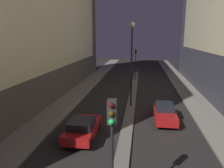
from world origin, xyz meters
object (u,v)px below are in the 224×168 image
at_px(traffic_light_mid, 136,58).
at_px(traffic_light_near, 112,134).
at_px(car_right_lane, 165,113).
at_px(street_lamp, 132,54).
at_px(car_left_lane, 83,128).

bearing_deg(traffic_light_mid, traffic_light_near, -90.00).
bearing_deg(traffic_light_mid, car_right_lane, -80.10).
distance_m(street_lamp, car_left_lane, 9.16).
bearing_deg(car_right_lane, traffic_light_near, -105.56).
distance_m(traffic_light_near, traffic_light_mid, 27.94).
relative_size(traffic_light_mid, car_right_lane, 1.11).
height_order(traffic_light_near, car_left_lane, traffic_light_near).
height_order(car_left_lane, car_right_lane, car_right_lane).
distance_m(traffic_light_near, street_lamp, 14.17).
distance_m(traffic_light_near, car_right_lane, 11.55).
xyz_separation_m(traffic_light_mid, car_left_lane, (-3.00, -21.18, -2.91)).
height_order(street_lamp, car_left_lane, street_lamp).
bearing_deg(traffic_light_near, car_right_lane, 74.44).
xyz_separation_m(traffic_light_near, car_left_lane, (-3.00, 6.77, -2.91)).
relative_size(street_lamp, car_left_lane, 1.92).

